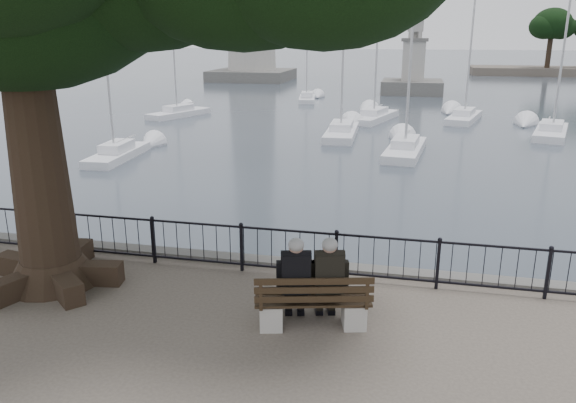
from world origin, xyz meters
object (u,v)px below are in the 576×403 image
(person_left, at_px, (296,284))
(lion_monument, at_px, (413,71))
(person_right, at_px, (328,284))
(bench, at_px, (313,308))

(person_left, relative_size, lion_monument, 0.19)
(person_left, xyz_separation_m, lion_monument, (1.42, 49.42, 0.41))
(lion_monument, bearing_deg, person_right, -91.03)
(person_left, bearing_deg, person_right, 14.09)
(bench, bearing_deg, lion_monument, 88.71)
(bench, bearing_deg, person_right, 37.49)
(person_right, bearing_deg, person_left, -165.91)
(bench, height_order, lion_monument, lion_monument)
(person_left, distance_m, lion_monument, 49.44)
(bench, xyz_separation_m, person_right, (0.23, 0.17, 0.39))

